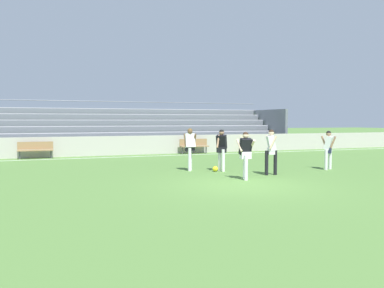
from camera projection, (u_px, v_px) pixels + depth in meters
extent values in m
plane|color=#517A38|center=(242.00, 185.00, 12.52)|extent=(160.00, 160.00, 0.00)
cube|color=white|center=(152.00, 156.00, 22.76)|extent=(44.00, 0.12, 0.01)
cube|color=#BCB7AD|center=(147.00, 145.00, 23.88)|extent=(48.00, 0.16, 1.13)
cube|color=#B2B2B7|center=(116.00, 147.00, 24.35)|extent=(24.53, 0.36, 0.08)
cube|color=slate|center=(117.00, 151.00, 24.18)|extent=(24.53, 0.04, 0.41)
cube|color=#B2B2B7|center=(114.00, 140.00, 25.04)|extent=(24.53, 0.36, 0.08)
cube|color=slate|center=(115.00, 143.00, 24.87)|extent=(24.53, 0.04, 0.41)
cube|color=#B2B2B7|center=(112.00, 133.00, 25.73)|extent=(24.53, 0.36, 0.08)
cube|color=slate|center=(113.00, 136.00, 25.56)|extent=(24.53, 0.04, 0.41)
cube|color=#B2B2B7|center=(110.00, 126.00, 26.42)|extent=(24.53, 0.36, 0.08)
cube|color=slate|center=(111.00, 130.00, 26.25)|extent=(24.53, 0.04, 0.41)
cube|color=#B2B2B7|center=(108.00, 120.00, 27.11)|extent=(24.53, 0.36, 0.08)
cube|color=slate|center=(109.00, 123.00, 26.94)|extent=(24.53, 0.04, 0.41)
cube|color=#B2B2B7|center=(106.00, 114.00, 27.80)|extent=(24.53, 0.36, 0.08)
cube|color=slate|center=(107.00, 117.00, 27.63)|extent=(24.53, 0.04, 0.41)
cube|color=#B2B2B7|center=(105.00, 109.00, 28.49)|extent=(24.53, 0.36, 0.08)
cube|color=slate|center=(105.00, 112.00, 28.32)|extent=(24.53, 0.04, 0.41)
cube|color=slate|center=(268.00, 128.00, 30.75)|extent=(0.20, 4.96, 2.87)
cylinder|color=slate|center=(104.00, 101.00, 28.69)|extent=(24.53, 0.06, 0.06)
cube|color=#99754C|center=(194.00, 146.00, 24.35)|extent=(1.80, 0.40, 0.06)
cube|color=#99754C|center=(193.00, 142.00, 24.50)|extent=(1.80, 0.05, 0.40)
cylinder|color=#47474C|center=(182.00, 150.00, 24.08)|extent=(0.07, 0.07, 0.45)
cylinder|color=#47474C|center=(206.00, 150.00, 24.64)|extent=(0.07, 0.07, 0.45)
cube|color=#99754C|center=(35.00, 150.00, 21.12)|extent=(1.80, 0.40, 0.06)
cube|color=#99754C|center=(35.00, 145.00, 21.28)|extent=(1.80, 0.05, 0.40)
cylinder|color=#47474C|center=(20.00, 155.00, 20.86)|extent=(0.07, 0.07, 0.45)
cylinder|color=#47474C|center=(51.00, 154.00, 21.41)|extent=(0.07, 0.07, 0.45)
cylinder|color=yellow|center=(247.00, 145.00, 25.93)|extent=(0.57, 0.57, 0.86)
cylinder|color=white|center=(220.00, 160.00, 16.04)|extent=(0.13, 0.13, 0.89)
cylinder|color=white|center=(223.00, 160.00, 15.81)|extent=(0.13, 0.13, 0.89)
cube|color=black|center=(222.00, 150.00, 15.90)|extent=(0.41, 0.41, 0.24)
cube|color=black|center=(222.00, 142.00, 15.88)|extent=(0.51, 0.51, 0.60)
cylinder|color=#A87A5B|center=(225.00, 141.00, 16.01)|extent=(0.24, 0.25, 0.51)
cylinder|color=#A87A5B|center=(218.00, 141.00, 15.75)|extent=(0.24, 0.25, 0.51)
sphere|color=#A87A5B|center=(222.00, 133.00, 15.86)|extent=(0.21, 0.21, 0.21)
sphere|color=black|center=(222.00, 132.00, 15.86)|extent=(0.20, 0.20, 0.20)
cylinder|color=white|center=(190.00, 160.00, 15.96)|extent=(0.13, 0.13, 0.94)
cylinder|color=white|center=(190.00, 159.00, 16.24)|extent=(0.13, 0.13, 0.94)
cube|color=black|center=(190.00, 148.00, 16.07)|extent=(0.38, 0.26, 0.24)
cube|color=white|center=(190.00, 141.00, 16.05)|extent=(0.42, 0.41, 0.60)
cylinder|color=brown|center=(185.00, 140.00, 16.04)|extent=(0.11, 0.27, 0.51)
cylinder|color=brown|center=(195.00, 140.00, 16.06)|extent=(0.11, 0.27, 0.51)
sphere|color=brown|center=(190.00, 131.00, 16.03)|extent=(0.21, 0.21, 0.21)
sphere|color=brown|center=(190.00, 131.00, 16.03)|extent=(0.20, 0.20, 0.20)
cylinder|color=white|center=(330.00, 159.00, 16.61)|extent=(0.13, 0.13, 0.83)
cylinder|color=white|center=(326.00, 160.00, 16.36)|extent=(0.13, 0.13, 0.83)
cube|color=#232847|center=(328.00, 150.00, 16.46)|extent=(0.42, 0.40, 0.24)
cube|color=white|center=(328.00, 143.00, 16.44)|extent=(0.52, 0.51, 0.60)
cylinder|color=#A87A5B|center=(333.00, 142.00, 16.27)|extent=(0.23, 0.24, 0.51)
cylinder|color=#A87A5B|center=(324.00, 142.00, 16.61)|extent=(0.23, 0.24, 0.51)
sphere|color=#A87A5B|center=(329.00, 134.00, 16.42)|extent=(0.21, 0.21, 0.21)
sphere|color=black|center=(329.00, 133.00, 16.42)|extent=(0.20, 0.20, 0.20)
cylinder|color=white|center=(245.00, 167.00, 13.85)|extent=(0.13, 0.13, 0.86)
cylinder|color=white|center=(246.00, 168.00, 13.51)|extent=(0.13, 0.13, 0.86)
cube|color=white|center=(246.00, 155.00, 13.65)|extent=(0.37, 0.24, 0.24)
cube|color=black|center=(246.00, 147.00, 13.64)|extent=(0.40, 0.37, 0.60)
cylinder|color=beige|center=(252.00, 146.00, 13.61)|extent=(0.10, 0.42, 0.42)
cylinder|color=beige|center=(239.00, 145.00, 13.66)|extent=(0.10, 0.42, 0.42)
sphere|color=beige|center=(246.00, 135.00, 13.61)|extent=(0.21, 0.21, 0.21)
sphere|color=black|center=(246.00, 135.00, 13.61)|extent=(0.20, 0.20, 0.20)
cylinder|color=black|center=(267.00, 163.00, 14.78)|extent=(0.13, 0.13, 0.92)
cylinder|color=black|center=(275.00, 163.00, 14.87)|extent=(0.13, 0.13, 0.92)
cube|color=white|center=(271.00, 151.00, 14.80)|extent=(0.33, 0.41, 0.24)
cube|color=white|center=(271.00, 143.00, 14.78)|extent=(0.44, 0.47, 0.59)
cylinder|color=beige|center=(269.00, 142.00, 14.99)|extent=(0.30, 0.17, 0.50)
cylinder|color=beige|center=(273.00, 142.00, 14.57)|extent=(0.30, 0.17, 0.50)
sphere|color=beige|center=(271.00, 133.00, 14.76)|extent=(0.21, 0.21, 0.21)
sphere|color=black|center=(271.00, 132.00, 14.76)|extent=(0.20, 0.20, 0.20)
sphere|color=yellow|center=(215.00, 169.00, 15.84)|extent=(0.22, 0.22, 0.22)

